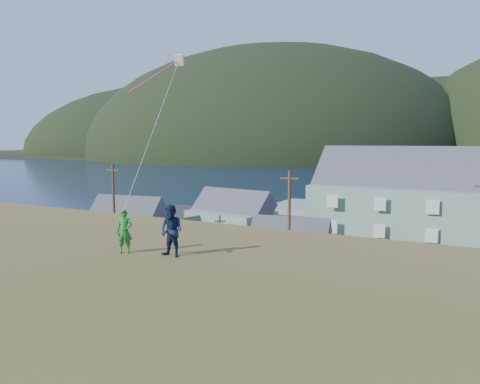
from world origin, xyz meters
name	(u,v)px	position (x,y,z in m)	size (l,w,h in m)	color
ground	(290,290)	(0.00, 0.00, 0.00)	(900.00, 900.00, 0.00)	#0A1638
grass_strip	(279,297)	(0.00, -2.00, 0.05)	(110.00, 8.00, 0.10)	#4C3D19
waterfront_lot	(350,246)	(0.00, 17.00, 0.06)	(72.00, 36.00, 0.12)	#28282B
wharf	(352,211)	(-6.00, 40.00, 0.45)	(26.00, 14.00, 0.90)	gray
far_shore	(473,157)	(0.00, 330.00, 1.00)	(900.00, 320.00, 2.00)	black
shed_teal	(125,223)	(-21.97, 6.22, 2.40)	(8.84, 6.75, 6.41)	#30716C
shed_palegreen_near	(231,217)	(-13.04, 13.92, 2.62)	(10.40, 7.46, 6.95)	gray
shed_white	(289,245)	(-2.32, 5.39, 2.14)	(7.61, 5.67, 5.53)	white
shed_palegreen_far	(365,205)	(-1.27, 28.28, 3.00)	(12.95, 9.26, 7.88)	gray
utility_poles	(270,225)	(-2.36, 1.50, 4.57)	(32.19, 0.24, 8.97)	#47331E
parked_cars	(286,226)	(-9.14, 20.89, 0.86)	(23.64, 12.52, 1.56)	black
kite_flyer_green	(124,231)	(1.56, -19.51, 7.99)	(0.58, 0.38, 1.59)	#207828
kite_flyer_navy	(171,231)	(3.36, -19.11, 8.11)	(0.89, 0.69, 1.83)	#15203C
kite_rig	(175,64)	(-1.28, -12.46, 15.10)	(2.03, 3.97, 10.25)	#F0F3B9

